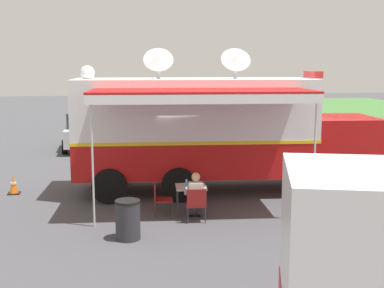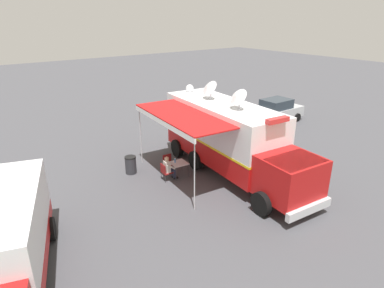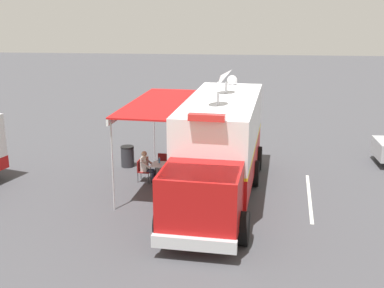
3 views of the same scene
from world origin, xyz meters
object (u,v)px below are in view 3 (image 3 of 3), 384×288
water_bottle (159,160)px  folding_chair_beside_table (163,163)px  folding_chair_at_table (142,169)px  trash_bin (128,156)px  command_truck (218,145)px  seated_responder (147,166)px  folding_table (162,166)px  traffic_cone (237,143)px

water_bottle → folding_chair_beside_table: size_ratio=0.26×
folding_chair_at_table → trash_bin: bearing=-60.9°
command_truck → seated_responder: 3.38m
water_bottle → folding_table: bearing=131.1°
water_bottle → trash_bin: (1.65, -1.61, -0.38)m
water_bottle → folding_chair_beside_table: 0.78m
folding_table → folding_chair_at_table: (0.80, -0.01, -0.16)m
folding_table → trash_bin: (1.77, -1.76, -0.22)m
seated_responder → traffic_cone: (-3.54, -5.02, -0.37)m
folding_table → traffic_cone: 5.82m
folding_chair_beside_table → seated_responder: bearing=58.7°
folding_chair_at_table → water_bottle: bearing=-168.7°
folding_chair_at_table → folding_table: bearing=179.6°
folding_chair_beside_table → command_truck: bearing=138.3°
folding_chair_beside_table → traffic_cone: (-3.01, -4.16, -0.23)m
folding_table → trash_bin: bearing=-44.7°
command_truck → traffic_cone: bearing=-96.1°
seated_responder → trash_bin: seated_responder is taller
water_bottle → seated_responder: 0.54m
folding_chair_at_table → folding_chair_beside_table: 1.10m
command_truck → seated_responder: size_ratio=7.74×
folding_chair_at_table → trash_bin: 2.00m
folding_chair_at_table → trash_bin: trash_bin is taller
trash_bin → folding_table: bearing=135.3°
folding_table → traffic_cone: folding_table is taller
folding_table → folding_chair_at_table: size_ratio=1.00×
folding_chair_beside_table → trash_bin: (1.69, -0.91, -0.06)m
folding_chair_beside_table → seated_responder: 1.02m
folding_chair_at_table → traffic_cone: size_ratio=1.50×
command_truck → folding_table: 2.88m
water_bottle → trash_bin: water_bottle is taller
folding_table → folding_chair_beside_table: (0.09, -0.85, -0.16)m
folding_chair_beside_table → traffic_cone: size_ratio=1.50×
folding_chair_at_table → folding_chair_beside_table: (-0.71, -0.84, 0.00)m
folding_chair_at_table → traffic_cone: 6.24m
folding_table → trash_bin: size_ratio=0.96×
trash_bin → traffic_cone: (-4.70, -3.26, -0.18)m
folding_table → trash_bin: 2.51m
folding_table → seated_responder: (0.61, 0.01, -0.02)m
folding_chair_beside_table → traffic_cone: bearing=-125.9°
folding_table → water_bottle: size_ratio=3.89×
folding_table → water_bottle: bearing=-48.9°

